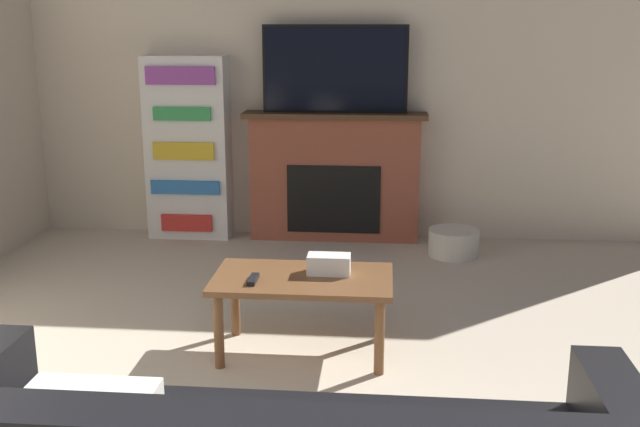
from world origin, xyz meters
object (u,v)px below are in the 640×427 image
Objects in this scene: fireplace at (335,176)px; storage_basket at (454,242)px; tv at (335,69)px; coffee_table at (303,287)px; bookshelf at (188,148)px.

fireplace reaches higher than storage_basket.
tv is 2.96× the size of storage_basket.
coffee_table is (-0.01, -2.15, -0.15)m from fireplace.
coffee_table is at bearing -61.69° from bookshelf.
coffee_table is 2.45m from bookshelf.
fireplace is 1.18m from bookshelf.
bookshelf reaches higher than coffee_table.
bookshelf is (-1.15, 2.13, 0.36)m from coffee_table.
tv is (0.00, -0.02, 0.83)m from fireplace.
fireplace is 0.83m from tv.
storage_basket is at bearing 62.65° from coffee_table.
bookshelf is at bearing -178.90° from fireplace.
tv is at bearing 159.19° from storage_basket.
storage_basket is at bearing -9.44° from bookshelf.
coffee_table reaches higher than storage_basket.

